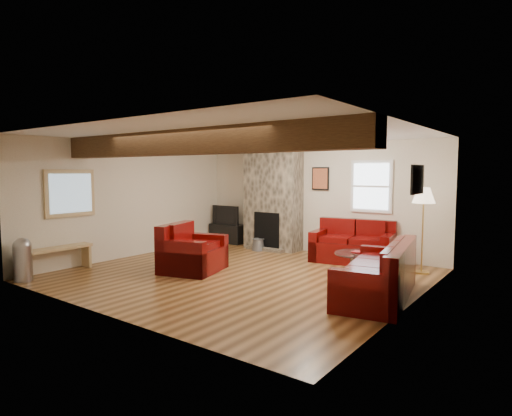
% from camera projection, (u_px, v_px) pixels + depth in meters
% --- Properties ---
extents(room, '(8.00, 8.00, 8.00)m').
position_uv_depth(room, '(241.00, 206.00, 7.62)').
color(room, '#543316').
rests_on(room, ground).
extents(floor, '(6.00, 6.00, 0.00)m').
position_uv_depth(floor, '(241.00, 275.00, 7.73)').
color(floor, '#543316').
rests_on(floor, ground).
extents(oak_beam, '(6.00, 0.36, 0.38)m').
position_uv_depth(oak_beam, '(189.00, 142.00, 6.53)').
color(oak_beam, '#311C0E').
rests_on(oak_beam, room).
extents(chimney_breast, '(1.40, 0.67, 2.50)m').
position_uv_depth(chimney_breast, '(273.00, 198.00, 10.21)').
color(chimney_breast, '#38332B').
rests_on(chimney_breast, floor).
extents(back_window, '(0.90, 0.08, 1.10)m').
position_uv_depth(back_window, '(371.00, 186.00, 8.97)').
color(back_window, white).
rests_on(back_window, room).
extents(hatch_window, '(0.08, 1.00, 0.90)m').
position_uv_depth(hatch_window, '(70.00, 193.00, 8.15)').
color(hatch_window, tan).
rests_on(hatch_window, room).
extents(ceiling_dome, '(0.40, 0.40, 0.18)m').
position_uv_depth(ceiling_dome, '(310.00, 139.00, 7.71)').
color(ceiling_dome, white).
rests_on(ceiling_dome, room).
extents(artwork_back, '(0.42, 0.06, 0.52)m').
position_uv_depth(artwork_back, '(320.00, 179.00, 9.67)').
color(artwork_back, black).
rests_on(artwork_back, room).
extents(artwork_right, '(0.06, 0.55, 0.42)m').
position_uv_depth(artwork_right, '(417.00, 180.00, 6.07)').
color(artwork_right, black).
rests_on(artwork_right, room).
extents(sofa_three, '(1.25, 2.24, 0.82)m').
position_uv_depth(sofa_three, '(377.00, 270.00, 6.32)').
color(sofa_three, '#480705').
rests_on(sofa_three, floor).
extents(loveseat, '(1.74, 1.18, 0.86)m').
position_uv_depth(loveseat, '(353.00, 241.00, 8.79)').
color(loveseat, '#480705').
rests_on(loveseat, floor).
extents(armchair_red, '(1.22, 1.31, 0.89)m').
position_uv_depth(armchair_red, '(193.00, 248.00, 7.98)').
color(armchair_red, '#480705').
rests_on(armchair_red, floor).
extents(coffee_table, '(0.87, 0.87, 0.45)m').
position_uv_depth(coffee_table, '(359.00, 265.00, 7.56)').
color(coffee_table, '#422415').
rests_on(coffee_table, floor).
extents(tv_cabinet, '(0.97, 0.39, 0.49)m').
position_uv_depth(tv_cabinet, '(228.00, 233.00, 11.18)').
color(tv_cabinet, black).
rests_on(tv_cabinet, floor).
extents(television, '(0.85, 0.11, 0.49)m').
position_uv_depth(television, '(228.00, 215.00, 11.14)').
color(television, black).
rests_on(television, tv_cabinet).
extents(floor_lamp, '(0.40, 0.40, 1.57)m').
position_uv_depth(floor_lamp, '(424.00, 200.00, 7.75)').
color(floor_lamp, tan).
rests_on(floor_lamp, floor).
extents(pine_bench, '(0.29, 1.25, 0.47)m').
position_uv_depth(pine_bench, '(58.00, 260.00, 7.89)').
color(pine_bench, tan).
rests_on(pine_bench, floor).
extents(pedal_bin, '(0.33, 0.33, 0.75)m').
position_uv_depth(pedal_bin, '(23.00, 259.00, 7.25)').
color(pedal_bin, '#9C9BA0').
rests_on(pedal_bin, floor).
extents(coal_bucket, '(0.31, 0.31, 0.29)m').
position_uv_depth(coal_bucket, '(258.00, 244.00, 10.09)').
color(coal_bucket, slate).
rests_on(coal_bucket, floor).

